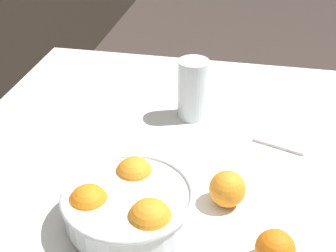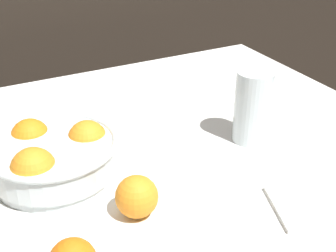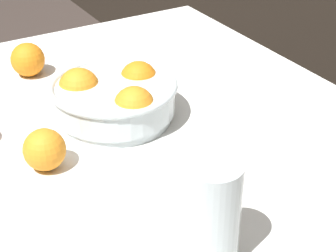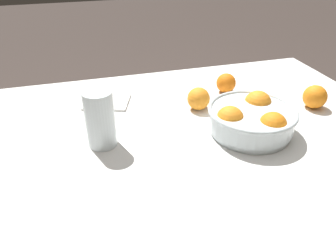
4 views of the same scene
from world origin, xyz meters
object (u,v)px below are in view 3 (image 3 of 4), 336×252
orange_loose_aside (28,60)px  juice_glass (211,218)px  fruit_bowl (114,97)px  orange_loose_near_bowl (44,150)px

orange_loose_aside → juice_glass: bearing=2.2°
orange_loose_aside → fruit_bowl: bearing=17.0°
fruit_bowl → orange_loose_near_bowl: fruit_bowl is taller
orange_loose_near_bowl → orange_loose_aside: 0.38m
fruit_bowl → orange_loose_aside: 0.29m
fruit_bowl → orange_loose_near_bowl: size_ratio=3.40×
juice_glass → orange_loose_near_bowl: juice_glass is taller
orange_loose_near_bowl → orange_loose_aside: size_ratio=0.96×
juice_glass → orange_loose_near_bowl: bearing=-159.5°
orange_loose_near_bowl → juice_glass: bearing=20.5°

